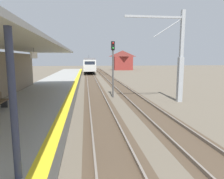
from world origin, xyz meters
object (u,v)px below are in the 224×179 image
Objects in this scene: rail_signal_post at (113,63)px; catenary_pylon_far_side at (178,59)px; approaching_train at (89,64)px; distant_trackside_house at (123,60)px.

catenary_pylon_far_side reaches higher than rail_signal_post.
catenary_pylon_far_side reaches higher than approaching_train.
distant_trackside_house reaches higher than approaching_train.
approaching_train is 16.37m from distant_trackside_house.
approaching_train is at bearing -133.85° from distant_trackside_house.
distant_trackside_house is (9.78, 48.45, 0.14)m from rail_signal_post.
approaching_train is 36.72m from rail_signal_post.
rail_signal_post is at bearing -87.60° from approaching_train.
distant_trackside_house reaches higher than rail_signal_post.
catenary_pylon_far_side is at bearing -80.50° from approaching_train.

